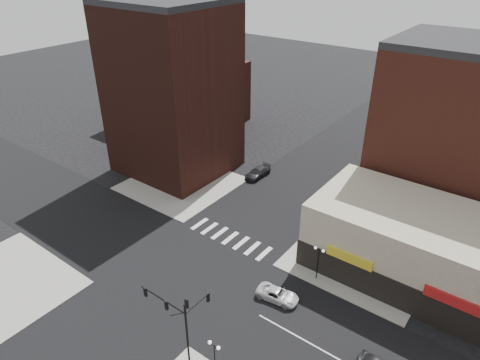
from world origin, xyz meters
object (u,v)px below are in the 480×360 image
Objects in this scene: traffic_signal at (181,315)px; street_lamp_ne at (319,256)px; street_lamp_se_a at (214,352)px; white_suv at (278,295)px; dark_sedan_north at (258,172)px.

traffic_signal is 16.62m from street_lamp_ne.
street_lamp_se_a is 0.94× the size of white_suv.
white_suv is 0.87× the size of dark_sedan_north.
white_suv is (-1.78, -5.07, -2.68)m from street_lamp_ne.
street_lamp_se_a is at bearing 176.73° from white_suv.
street_lamp_se_a reaches higher than dark_sedan_north.
street_lamp_ne reaches higher than dark_sedan_north.
street_lamp_ne is at bearing -26.65° from white_suv.
traffic_signal is at bearing -106.75° from street_lamp_ne.
white_suv is at bearing -109.31° from street_lamp_ne.
street_lamp_se_a reaches higher than white_suv.
dark_sedan_north is (-13.74, 31.25, -4.23)m from traffic_signal.
street_lamp_ne is 24.22m from dark_sedan_north.
white_suv is at bearing -48.80° from dark_sedan_north.
traffic_signal is 1.87× the size of street_lamp_ne.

